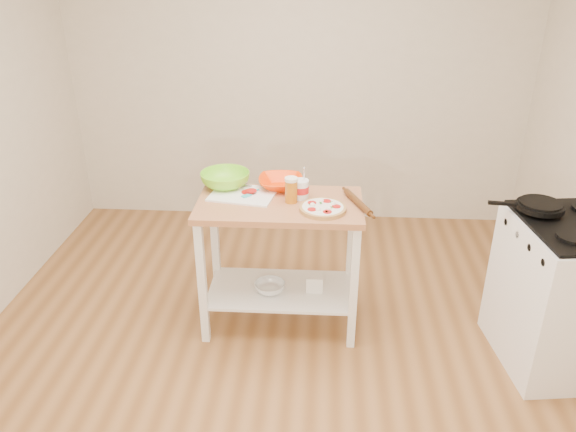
% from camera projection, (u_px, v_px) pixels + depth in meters
% --- Properties ---
extents(room_shell, '(4.04, 4.54, 2.74)m').
position_uv_depth(room_shell, '(275.00, 167.00, 2.78)').
color(room_shell, '#956437').
rests_on(room_shell, ground).
extents(prep_island, '(1.04, 0.57, 0.90)m').
position_uv_depth(prep_island, '(280.00, 239.00, 3.60)').
color(prep_island, '#AF7247').
rests_on(prep_island, ground).
extents(gas_stove, '(0.70, 0.79, 1.11)m').
position_uv_depth(gas_stove, '(562.00, 293.00, 3.33)').
color(gas_stove, white).
rests_on(gas_stove, ground).
extents(skillet, '(0.42, 0.27, 0.03)m').
position_uv_depth(skillet, '(539.00, 206.00, 3.25)').
color(skillet, black).
rests_on(skillet, gas_stove).
extents(pizza, '(0.28, 0.28, 0.04)m').
position_uv_depth(pizza, '(323.00, 208.00, 3.37)').
color(pizza, tan).
rests_on(pizza, prep_island).
extents(cutting_board, '(0.45, 0.37, 0.04)m').
position_uv_depth(cutting_board, '(243.00, 194.00, 3.58)').
color(cutting_board, white).
rests_on(cutting_board, prep_island).
extents(spatula, '(0.11, 0.14, 0.01)m').
position_uv_depth(spatula, '(250.00, 194.00, 3.56)').
color(spatula, '#31B6BF').
rests_on(spatula, cutting_board).
extents(knife, '(0.27, 0.03, 0.01)m').
position_uv_depth(knife, '(225.00, 185.00, 3.68)').
color(knife, silver).
rests_on(knife, cutting_board).
extents(orange_bowl, '(0.31, 0.31, 0.07)m').
position_uv_depth(orange_bowl, '(281.00, 183.00, 3.67)').
color(orange_bowl, '#FE3B01').
rests_on(orange_bowl, prep_island).
extents(green_bowl, '(0.39, 0.39, 0.10)m').
position_uv_depth(green_bowl, '(225.00, 180.00, 3.68)').
color(green_bowl, '#7EDE26').
rests_on(green_bowl, prep_island).
extents(beer_pint, '(0.08, 0.08, 0.16)m').
position_uv_depth(beer_pint, '(291.00, 190.00, 3.45)').
color(beer_pint, '#B66511').
rests_on(beer_pint, prep_island).
extents(yogurt_tub, '(0.10, 0.10, 0.22)m').
position_uv_depth(yogurt_tub, '(301.00, 189.00, 3.51)').
color(yogurt_tub, white).
rests_on(yogurt_tub, prep_island).
extents(rolling_pin, '(0.16, 0.34, 0.04)m').
position_uv_depth(rolling_pin, '(358.00, 202.00, 3.43)').
color(rolling_pin, '#512D12').
rests_on(rolling_pin, prep_island).
extents(shelf_glass_bowl, '(0.25, 0.25, 0.06)m').
position_uv_depth(shelf_glass_bowl, '(270.00, 287.00, 3.72)').
color(shelf_glass_bowl, silver).
rests_on(shelf_glass_bowl, prep_island).
extents(shelf_bin, '(0.11, 0.11, 0.11)m').
position_uv_depth(shelf_bin, '(315.00, 282.00, 3.74)').
color(shelf_bin, white).
rests_on(shelf_bin, prep_island).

